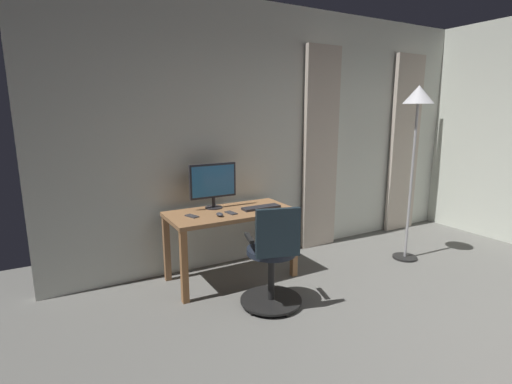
{
  "coord_description": "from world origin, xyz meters",
  "views": [
    {
      "loc": [
        2.57,
        0.77,
        1.72
      ],
      "look_at": [
        1.01,
        -2.02,
        1.04
      ],
      "focal_mm": 26.7,
      "sensor_mm": 36.0,
      "label": 1
    }
  ],
  "objects_px": {
    "office_chair": "(273,261)",
    "computer_monitor": "(213,183)",
    "computer_mouse": "(220,214)",
    "cell_phone_by_monitor": "(231,213)",
    "desk": "(231,221)",
    "floor_lamp": "(417,114)",
    "cell_phone_face_up": "(192,216)",
    "computer_keyboard": "(261,207)"
  },
  "relations": [
    {
      "from": "office_chair",
      "to": "computer_monitor",
      "type": "distance_m",
      "value": 1.1
    },
    {
      "from": "desk",
      "to": "computer_keyboard",
      "type": "xyz_separation_m",
      "value": [
        -0.32,
        0.07,
        0.12
      ]
    },
    {
      "from": "computer_keyboard",
      "to": "cell_phone_by_monitor",
      "type": "distance_m",
      "value": 0.36
    },
    {
      "from": "computer_monitor",
      "to": "cell_phone_by_monitor",
      "type": "distance_m",
      "value": 0.39
    },
    {
      "from": "cell_phone_face_up",
      "to": "office_chair",
      "type": "bearing_deg",
      "value": 104.15
    },
    {
      "from": "desk",
      "to": "floor_lamp",
      "type": "height_order",
      "value": "floor_lamp"
    },
    {
      "from": "computer_monitor",
      "to": "cell_phone_by_monitor",
      "type": "relative_size",
      "value": 3.52
    },
    {
      "from": "computer_keyboard",
      "to": "cell_phone_face_up",
      "type": "relative_size",
      "value": 2.84
    },
    {
      "from": "computer_keyboard",
      "to": "desk",
      "type": "bearing_deg",
      "value": -12.45
    },
    {
      "from": "office_chair",
      "to": "computer_keyboard",
      "type": "bearing_deg",
      "value": 84.6
    },
    {
      "from": "desk",
      "to": "office_chair",
      "type": "relative_size",
      "value": 1.36
    },
    {
      "from": "computer_keyboard",
      "to": "floor_lamp",
      "type": "relative_size",
      "value": 0.2
    },
    {
      "from": "desk",
      "to": "computer_mouse",
      "type": "xyz_separation_m",
      "value": [
        0.18,
        0.13,
        0.12
      ]
    },
    {
      "from": "cell_phone_by_monitor",
      "to": "computer_keyboard",
      "type": "bearing_deg",
      "value": 174.22
    },
    {
      "from": "desk",
      "to": "cell_phone_by_monitor",
      "type": "distance_m",
      "value": 0.15
    },
    {
      "from": "desk",
      "to": "floor_lamp",
      "type": "bearing_deg",
      "value": 165.54
    },
    {
      "from": "office_chair",
      "to": "cell_phone_by_monitor",
      "type": "xyz_separation_m",
      "value": [
        0.09,
        -0.65,
        0.29
      ]
    },
    {
      "from": "cell_phone_face_up",
      "to": "floor_lamp",
      "type": "distance_m",
      "value": 2.69
    },
    {
      "from": "computer_keyboard",
      "to": "cell_phone_by_monitor",
      "type": "bearing_deg",
      "value": 2.89
    },
    {
      "from": "desk",
      "to": "cell_phone_by_monitor",
      "type": "relative_size",
      "value": 8.92
    },
    {
      "from": "computer_keyboard",
      "to": "computer_mouse",
      "type": "bearing_deg",
      "value": 7.04
    },
    {
      "from": "computer_mouse",
      "to": "cell_phone_by_monitor",
      "type": "xyz_separation_m",
      "value": [
        -0.14,
        -0.04,
        -0.01
      ]
    },
    {
      "from": "desk",
      "to": "computer_monitor",
      "type": "xyz_separation_m",
      "value": [
        0.11,
        -0.2,
        0.38
      ]
    },
    {
      "from": "cell_phone_face_up",
      "to": "cell_phone_by_monitor",
      "type": "bearing_deg",
      "value": 149.93
    },
    {
      "from": "computer_monitor",
      "to": "computer_keyboard",
      "type": "height_order",
      "value": "computer_monitor"
    },
    {
      "from": "office_chair",
      "to": "computer_mouse",
      "type": "xyz_separation_m",
      "value": [
        0.23,
        -0.61,
        0.3
      ]
    },
    {
      "from": "computer_monitor",
      "to": "cell_phone_face_up",
      "type": "height_order",
      "value": "computer_monitor"
    },
    {
      "from": "cell_phone_face_up",
      "to": "computer_keyboard",
      "type": "bearing_deg",
      "value": 156.74
    },
    {
      "from": "computer_mouse",
      "to": "floor_lamp",
      "type": "bearing_deg",
      "value": 169.92
    },
    {
      "from": "computer_monitor",
      "to": "computer_mouse",
      "type": "relative_size",
      "value": 5.06
    },
    {
      "from": "computer_monitor",
      "to": "computer_mouse",
      "type": "bearing_deg",
      "value": 76.99
    },
    {
      "from": "computer_keyboard",
      "to": "cell_phone_by_monitor",
      "type": "relative_size",
      "value": 2.84
    },
    {
      "from": "office_chair",
      "to": "floor_lamp",
      "type": "distance_m",
      "value": 2.36
    },
    {
      "from": "office_chair",
      "to": "cell_phone_face_up",
      "type": "xyz_separation_m",
      "value": [
        0.47,
        -0.73,
        0.29
      ]
    },
    {
      "from": "computer_keyboard",
      "to": "floor_lamp",
      "type": "height_order",
      "value": "floor_lamp"
    },
    {
      "from": "computer_monitor",
      "to": "computer_keyboard",
      "type": "bearing_deg",
      "value": 147.82
    },
    {
      "from": "office_chair",
      "to": "computer_monitor",
      "type": "xyz_separation_m",
      "value": [
        0.16,
        -0.94,
        0.55
      ]
    },
    {
      "from": "office_chair",
      "to": "cell_phone_face_up",
      "type": "bearing_deg",
      "value": 139.1
    },
    {
      "from": "desk",
      "to": "computer_monitor",
      "type": "bearing_deg",
      "value": -61.68
    },
    {
      "from": "computer_monitor",
      "to": "computer_mouse",
      "type": "xyz_separation_m",
      "value": [
        0.08,
        0.33,
        -0.25
      ]
    },
    {
      "from": "computer_monitor",
      "to": "floor_lamp",
      "type": "bearing_deg",
      "value": 161.41
    },
    {
      "from": "cell_phone_by_monitor",
      "to": "floor_lamp",
      "type": "bearing_deg",
      "value": 159.43
    }
  ]
}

